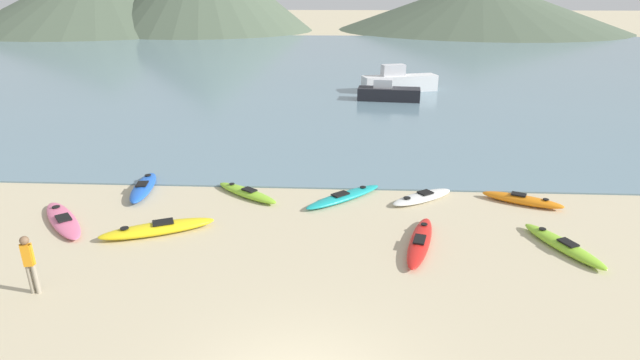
% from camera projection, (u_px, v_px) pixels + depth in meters
% --- Properties ---
extents(bay_water, '(160.00, 70.00, 0.06)m').
position_uv_depth(bay_water, '(340.00, 64.00, 52.03)').
color(bay_water, slate).
rests_on(bay_water, ground_plane).
extents(far_hill_midright, '(54.37, 54.37, 9.48)m').
position_uv_depth(far_hill_midright, '(480.00, 4.00, 96.28)').
color(far_hill_midright, '#4C5B47').
rests_on(far_hill_midright, ground_plane).
extents(kayak_on_sand_0, '(2.79, 2.30, 0.33)m').
position_uv_depth(kayak_on_sand_0, '(247.00, 193.00, 18.67)').
color(kayak_on_sand_0, '#8CCC2D').
rests_on(kayak_on_sand_0, ground_plane).
extents(kayak_on_sand_1, '(1.46, 3.45, 0.33)m').
position_uv_depth(kayak_on_sand_1, '(420.00, 242.00, 15.03)').
color(kayak_on_sand_1, red).
rests_on(kayak_on_sand_1, ground_plane).
extents(kayak_on_sand_2, '(1.16, 3.14, 0.40)m').
position_uv_depth(kayak_on_sand_2, '(144.00, 187.00, 19.09)').
color(kayak_on_sand_2, blue).
rests_on(kayak_on_sand_2, ground_plane).
extents(kayak_on_sand_3, '(2.78, 1.73, 0.38)m').
position_uv_depth(kayak_on_sand_3, '(522.00, 200.00, 17.98)').
color(kayak_on_sand_3, orange).
rests_on(kayak_on_sand_3, ground_plane).
extents(kayak_on_sand_4, '(2.66, 2.18, 0.30)m').
position_uv_depth(kayak_on_sand_4, '(422.00, 197.00, 18.31)').
color(kayak_on_sand_4, white).
rests_on(kayak_on_sand_4, ground_plane).
extents(kayak_on_sand_5, '(3.03, 2.85, 0.30)m').
position_uv_depth(kayak_on_sand_5, '(344.00, 197.00, 18.35)').
color(kayak_on_sand_5, teal).
rests_on(kayak_on_sand_5, ground_plane).
extents(kayak_on_sand_6, '(3.54, 2.13, 0.40)m').
position_uv_depth(kayak_on_sand_6, '(158.00, 228.00, 15.79)').
color(kayak_on_sand_6, yellow).
rests_on(kayak_on_sand_6, ground_plane).
extents(kayak_on_sand_7, '(2.86, 3.17, 0.29)m').
position_uv_depth(kayak_on_sand_7, '(63.00, 220.00, 16.51)').
color(kayak_on_sand_7, '#E5668C').
rests_on(kayak_on_sand_7, ground_plane).
extents(kayak_on_sand_8, '(1.82, 3.03, 0.33)m').
position_uv_depth(kayak_on_sand_8, '(563.00, 245.00, 14.82)').
color(kayak_on_sand_8, '#8CCC2D').
rests_on(kayak_on_sand_8, ground_plane).
extents(person_near_foreground, '(0.33, 0.22, 1.61)m').
position_uv_depth(person_near_foreground, '(29.00, 261.00, 12.42)').
color(person_near_foreground, gray).
rests_on(person_near_foreground, ground_plane).
extents(moored_boat_0, '(4.40, 1.94, 1.46)m').
position_uv_depth(moored_boat_0, '(388.00, 93.00, 34.63)').
color(moored_boat_0, black).
rests_on(moored_boat_0, bay_water).
extents(moored_boat_1, '(5.84, 2.94, 2.01)m').
position_uv_depth(moored_boat_1, '(399.00, 82.00, 37.70)').
color(moored_boat_1, white).
rests_on(moored_boat_1, bay_water).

